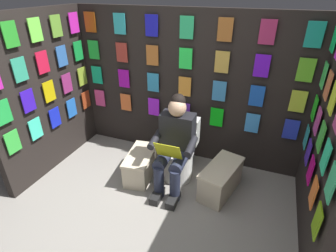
% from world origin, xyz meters
% --- Properties ---
extents(ground_plane, '(30.00, 30.00, 0.00)m').
position_xyz_m(ground_plane, '(0.00, 0.00, 0.00)').
color(ground_plane, gray).
extents(display_wall_back, '(3.25, 0.14, 2.04)m').
position_xyz_m(display_wall_back, '(0.00, -1.71, 1.03)').
color(display_wall_back, black).
rests_on(display_wall_back, ground).
extents(display_wall_left, '(0.14, 1.66, 2.04)m').
position_xyz_m(display_wall_left, '(-1.62, -0.83, 1.03)').
color(display_wall_left, black).
rests_on(display_wall_left, ground).
extents(display_wall_right, '(0.14, 1.66, 2.04)m').
position_xyz_m(display_wall_right, '(1.62, -0.83, 1.03)').
color(display_wall_right, black).
rests_on(display_wall_right, ground).
extents(toilet, '(0.41, 0.56, 0.77)m').
position_xyz_m(toilet, '(-0.11, -1.17, 0.33)').
color(toilet, white).
rests_on(toilet, ground).
extents(person_reading, '(0.53, 0.69, 1.19)m').
position_xyz_m(person_reading, '(-0.11, -0.95, 0.60)').
color(person_reading, black).
rests_on(person_reading, ground).
extents(comic_longbox_near, '(0.40, 0.66, 0.35)m').
position_xyz_m(comic_longbox_near, '(0.35, -0.94, 0.18)').
color(comic_longbox_near, beige).
rests_on(comic_longbox_near, ground).
extents(comic_longbox_far, '(0.47, 0.73, 0.38)m').
position_xyz_m(comic_longbox_far, '(-0.69, -1.03, 0.19)').
color(comic_longbox_far, beige).
rests_on(comic_longbox_far, ground).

